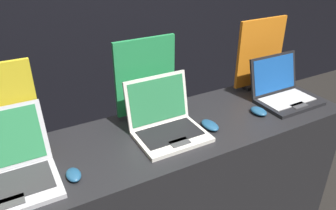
# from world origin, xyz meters

# --- Properties ---
(display_counter) EXTENTS (1.99, 0.56, 0.93)m
(display_counter) POSITION_xyz_m (0.00, 0.28, 0.46)
(display_counter) COLOR black
(display_counter) RESTS_ON ground_plane
(laptop_front) EXTENTS (0.39, 0.35, 0.26)m
(laptop_front) POSITION_xyz_m (-0.75, 0.25, 0.99)
(laptop_front) COLOR #B7B7BC
(laptop_front) RESTS_ON display_counter
(mouse_front) EXTENTS (0.06, 0.09, 0.03)m
(mouse_front) POSITION_xyz_m (-0.50, 0.16, 0.94)
(mouse_front) COLOR navy
(mouse_front) RESTS_ON display_counter
(laptop_middle) EXTENTS (0.33, 0.30, 0.26)m
(laptop_middle) POSITION_xyz_m (-0.02, 0.28, 0.99)
(laptop_middle) COLOR silver
(laptop_middle) RESTS_ON display_counter
(mouse_middle) EXTENTS (0.07, 0.12, 0.03)m
(mouse_middle) POSITION_xyz_m (0.20, 0.21, 0.94)
(mouse_middle) COLOR navy
(mouse_middle) RESTS_ON display_counter
(promo_stand_middle) EXTENTS (0.33, 0.07, 0.42)m
(promo_stand_middle) POSITION_xyz_m (-0.02, 0.50, 1.13)
(promo_stand_middle) COLOR black
(promo_stand_middle) RESTS_ON display_counter
(laptop_back) EXTENTS (0.35, 0.30, 0.25)m
(laptop_back) POSITION_xyz_m (0.75, 0.26, 0.99)
(laptop_back) COLOR black
(laptop_back) RESTS_ON display_counter
(mouse_back) EXTENTS (0.07, 0.10, 0.03)m
(mouse_back) POSITION_xyz_m (0.52, 0.20, 0.94)
(mouse_back) COLOR navy
(mouse_back) RESTS_ON display_counter
(promo_stand_back) EXTENTS (0.35, 0.07, 0.43)m
(promo_stand_back) POSITION_xyz_m (0.75, 0.49, 1.14)
(promo_stand_back) COLOR black
(promo_stand_back) RESTS_ON display_counter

